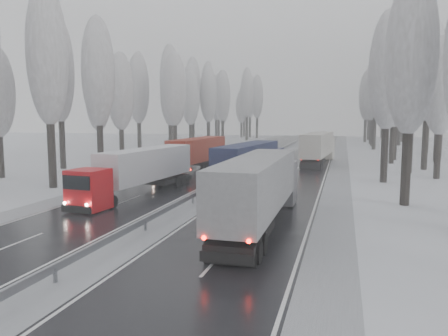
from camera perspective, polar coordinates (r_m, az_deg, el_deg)
The scene contains 59 objects.
ground at distance 21.83m, azimuth -14.81°, elevation -10.60°, with size 260.00×260.00×0.00m, color silver.
carriageway_right at distance 48.69m, azimuth 8.87°, elevation -0.89°, with size 7.50×200.00×0.03m, color black.
carriageway_left at distance 50.92m, azimuth -2.95°, elevation -0.48°, with size 7.50×200.00×0.03m, color black.
median_slush at distance 49.54m, azimuth 2.83°, elevation -0.68°, with size 3.00×200.00×0.04m, color #A6A9AE.
shoulder_right at distance 48.39m, azimuth 14.70°, elevation -1.07°, with size 2.40×200.00×0.04m, color #A6A9AE.
shoulder_left at distance 52.67m, azimuth -8.07°, elevation -0.29°, with size 2.40×200.00×0.04m, color #A6A9AE.
median_guardrail at distance 49.45m, azimuth 2.83°, elevation -0.02°, with size 0.12×200.00×0.76m.
tree_16 at distance 34.18m, azimuth 23.30°, elevation 13.34°, with size 3.60×3.60×16.53m.
tree_18 at distance 45.37m, azimuth 20.63°, elevation 11.74°, with size 3.60×3.60×16.58m.
tree_19 at distance 49.98m, azimuth 26.54°, elevation 9.49°, with size 3.60×3.60×14.57m.
tree_20 at distance 53.75m, azimuth 23.47°, elevation 10.18°, with size 3.60×3.60×15.71m.
tree_21 at distance 58.18m, azimuth 25.21°, elevation 11.63°, with size 3.60×3.60×18.62m.
tree_22 at distance 64.00m, azimuth 21.37°, elevation 9.72°, with size 3.60×3.60×15.86m.
tree_23 at distance 68.79m, azimuth 26.23°, elevation 8.02°, with size 3.60×3.60×13.55m.
tree_24 at distance 69.70m, azimuth 21.73°, elevation 11.86°, with size 3.60×3.60×20.49m.
tree_25 at distance 74.60m, azimuth 26.74°, elevation 10.74°, with size 3.60×3.60×19.44m.
tree_26 at distance 79.74m, azimuth 20.64°, elevation 10.42°, with size 3.60×3.60×18.78m.
tree_27 at distance 84.56m, azimuth 25.26°, elevation 9.47°, with size 3.60×3.60×17.62m.
tree_28 at distance 90.31m, azimuth 19.25°, elevation 10.34°, with size 3.60×3.60×19.62m.
tree_29 at distance 94.97m, azimuth 23.56°, elevation 9.38°, with size 3.60×3.60×18.11m.
tree_30 at distance 99.97m, azimuth 18.97°, elevation 9.32°, with size 3.60×3.60×17.86m.
tree_31 at distance 104.49m, azimuth 22.13°, elevation 9.32°, with size 3.60×3.60×18.58m.
tree_32 at distance 107.45m, azimuth 18.75°, elevation 8.95°, with size 3.60×3.60×17.33m.
tree_33 at distance 111.59m, azimuth 20.22°, elevation 7.81°, with size 3.60×3.60×14.33m.
tree_34 at distance 114.50m, azimuth 18.10°, elevation 8.91°, with size 3.60×3.60×17.63m.
tree_35 at distance 119.26m, azimuth 22.49°, elevation 8.82°, with size 3.60×3.60×18.25m.
tree_36 at distance 124.46m, azimuth 18.52°, elevation 9.46°, with size 3.60×3.60×20.23m.
tree_37 at distance 128.89m, azimuth 21.51°, elevation 8.14°, with size 3.60×3.60×16.37m.
tree_38 at distance 135.03m, azimuth 18.98°, elevation 8.59°, with size 3.60×3.60×17.97m.
tree_39 at distance 139.18m, azimuth 20.03°, elevation 8.02°, with size 3.60×3.60×16.19m.
tree_56 at distance 42.45m, azimuth -22.08°, elevation 13.39°, with size 3.60×3.60×18.12m.
tree_58 at distance 49.93m, azimuth -16.14°, elevation 11.87°, with size 3.60×3.60×17.21m.
tree_59 at distance 57.54m, azimuth -20.72°, elevation 11.76°, with size 3.60×3.60×18.41m.
tree_60 at distance 59.45m, azimuth -13.38°, elevation 9.63°, with size 3.60×3.60×14.84m.
tree_61 at distance 65.77m, azimuth -16.15°, elevation 8.76°, with size 3.60×3.60×13.95m.
tree_62 at distance 66.51m, azimuth -6.47°, elevation 10.11°, with size 3.60×3.60×16.04m.
tree_63 at distance 73.41m, azimuth -11.13°, elevation 10.13°, with size 3.60×3.60×16.88m.
tree_64 at distance 76.43m, azimuth -6.98°, elevation 9.36°, with size 3.60×3.60×15.42m.
tree_65 at distance 80.96m, azimuth -7.11°, elevation 11.05°, with size 3.60×3.60×19.48m.
tree_66 at distance 85.37m, azimuth -4.44°, elevation 9.03°, with size 3.60×3.60×15.23m.
tree_67 at distance 89.66m, azimuth -4.42°, elevation 9.69°, with size 3.60×3.60×17.09m.
tree_68 at distance 91.32m, azimuth -2.05°, elevation 9.47°, with size 3.60×3.60×16.65m.
tree_69 at distance 96.73m, azimuth -4.11°, elevation 10.32°, with size 3.60×3.60×19.35m.
tree_70 at distance 100.92m, azimuth -0.18°, elevation 9.38°, with size 3.60×3.60×17.09m.
tree_71 at distance 106.18m, azimuth -2.11°, elevation 10.11°, with size 3.60×3.60×19.61m.
tree_72 at distance 110.57m, azimuth -0.18°, elevation 8.49°, with size 3.60×3.60×15.11m.
tree_73 at distance 115.25m, azimuth -1.05°, elevation 9.09°, with size 3.60×3.60×17.22m.
tree_74 at distance 120.23m, azimuth 3.01°, elevation 9.74°, with size 3.60×3.60×19.68m.
tree_75 at distance 126.31m, azimuth -0.70°, elevation 9.29°, with size 3.60×3.60×18.60m.
tree_76 at distance 129.18m, azimuth 4.36°, elevation 9.20°, with size 3.60×3.60×18.55m.
tree_77 at distance 134.17m, azimuth 2.30°, elevation 7.97°, with size 3.60×3.60×14.32m.
tree_78 at distance 136.36m, azimuth 3.43°, elevation 9.35°, with size 3.60×3.60×19.55m.
tree_79 at distance 140.79m, azimuth 2.65°, elevation 8.63°, with size 3.60×3.60×17.07m.
truck_grey_tarp at distance 25.39m, azimuth 4.83°, elevation -2.33°, with size 2.61×16.25×4.16m.
truck_blue_box at distance 41.24m, azimuth 3.61°, elevation 0.99°, with size 4.00×15.43×3.92m.
truck_cream_box at distance 60.07m, azimuth 12.27°, elevation 2.84°, with size 3.91×16.71×4.25m.
box_truck_distant at distance 97.97m, azimuth 12.31°, elevation 3.75°, with size 3.39×8.35×3.03m.
truck_red_white at distance 36.29m, azimuth -10.84°, elevation -0.06°, with size 3.60×14.77×3.76m.
truck_red_red at distance 50.57m, azimuth -3.92°, elevation 2.02°, with size 3.53×15.22×3.87m.
Camera 1 is at (10.61, -17.96, 6.43)m, focal length 35.00 mm.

